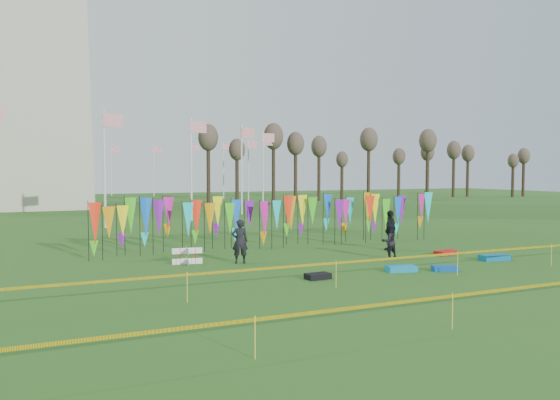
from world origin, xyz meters
name	(u,v)px	position (x,y,z in m)	size (l,w,h in m)	color
ground	(355,272)	(0.00, 0.00, 0.00)	(160.00, 160.00, 0.00)	#255317
flagpole_ring	(5,170)	(-14.00, 48.00, 4.00)	(57.40, 56.16, 8.00)	silver
banner_row	(280,215)	(0.28, 7.57, 1.63)	(18.64, 0.64, 2.51)	black
caution_tape_near	(382,260)	(-0.22, -2.12, 0.78)	(26.00, 0.02, 0.90)	#FFD905
caution_tape_far	(503,291)	(-0.22, -7.44, 0.78)	(26.00, 0.02, 0.90)	#FFD905
tree_line	(383,154)	(32.00, 44.00, 6.17)	(53.92, 1.92, 7.84)	#38291C
box_kite	(187,256)	(-5.40, 4.31, 0.35)	(0.63, 0.63, 0.70)	red
person_left	(240,241)	(-3.32, 3.69, 0.93)	(0.68, 0.49, 1.85)	black
person_mid	(389,241)	(3.05, 2.09, 0.78)	(0.76, 0.47, 1.56)	black
person_right	(390,230)	(4.69, 4.26, 0.98)	(1.15, 0.65, 1.96)	black
kite_bag_turquoise	(401,269)	(1.69, -0.64, 0.11)	(1.12, 0.56, 0.22)	#0D8AC7
kite_bag_blue	(445,268)	(3.29, -1.25, 0.10)	(0.96, 0.50, 0.20)	#0A4EAF
kite_bag_red	(446,253)	(6.12, 1.94, 0.10)	(1.11, 0.51, 0.20)	red
kite_bag_black	(318,276)	(-1.92, -0.60, 0.10)	(0.88, 0.51, 0.20)	black
kite_bag_teal	(495,258)	(6.99, -0.13, 0.12)	(1.27, 0.61, 0.24)	#0B66A0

